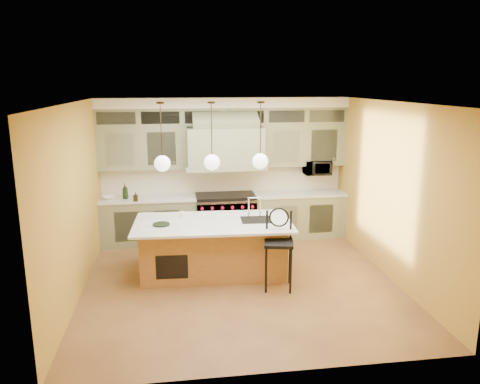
{
  "coord_description": "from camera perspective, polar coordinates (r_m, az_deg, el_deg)",
  "views": [
    {
      "loc": [
        -1.0,
        -7.07,
        3.2
      ],
      "look_at": [
        0.1,
        0.7,
        1.35
      ],
      "focal_mm": 35.0,
      "sensor_mm": 36.0,
      "label": 1
    }
  ],
  "objects": [
    {
      "name": "back_cabinetry",
      "position": [
        9.52,
        -1.87,
        2.56
      ],
      "size": [
        5.0,
        0.77,
        2.9
      ],
      "color": "gray",
      "rests_on": "floor"
    },
    {
      "name": "range",
      "position": [
        9.65,
        -1.77,
        -3.05
      ],
      "size": [
        1.2,
        0.74,
        0.96
      ],
      "color": "silver",
      "rests_on": "floor"
    },
    {
      "name": "ceiling",
      "position": [
        7.14,
        0.02,
        10.88
      ],
      "size": [
        5.0,
        5.0,
        0.0
      ],
      "primitive_type": "plane",
      "rotation": [
        3.14,
        0.0,
        0.0
      ],
      "color": "white",
      "rests_on": "wall_back"
    },
    {
      "name": "wall_front",
      "position": [
        4.99,
        4.08,
        -7.26
      ],
      "size": [
        5.0,
        0.0,
        5.0
      ],
      "primitive_type": "plane",
      "rotation": [
        -1.57,
        0.0,
        0.0
      ],
      "color": "#B68B32",
      "rests_on": "ground"
    },
    {
      "name": "pendant_center",
      "position": [
        7.64,
        -3.44,
        3.85
      ],
      "size": [
        0.26,
        0.26,
        1.11
      ],
      "color": "#2D2319",
      "rests_on": "ceiling"
    },
    {
      "name": "wall_back",
      "position": [
        9.78,
        -2.04,
        2.96
      ],
      "size": [
        5.0,
        0.0,
        5.0
      ],
      "primitive_type": "plane",
      "rotation": [
        1.57,
        0.0,
        0.0
      ],
      "color": "#B68B32",
      "rests_on": "ground"
    },
    {
      "name": "fruit_bowl",
      "position": [
        9.58,
        -15.62,
        -0.68
      ],
      "size": [
        0.29,
        0.29,
        0.06
      ],
      "primitive_type": "imported",
      "rotation": [
        0.0,
        0.0,
        0.16
      ],
      "color": "white",
      "rests_on": "back_cabinetry"
    },
    {
      "name": "oil_bottle_a",
      "position": [
        9.51,
        -13.82,
        0.09
      ],
      "size": [
        0.13,
        0.13,
        0.31
      ],
      "primitive_type": "imported",
      "rotation": [
        0.0,
        0.0,
        0.1
      ],
      "color": "black",
      "rests_on": "back_cabinetry"
    },
    {
      "name": "wall_right",
      "position": [
        8.08,
        17.86,
        0.13
      ],
      "size": [
        0.0,
        5.0,
        5.0
      ],
      "primitive_type": "plane",
      "rotation": [
        1.57,
        0.0,
        -1.57
      ],
      "color": "#B68B32",
      "rests_on": "ground"
    },
    {
      "name": "wall_left",
      "position": [
        7.43,
        -19.44,
        -1.1
      ],
      "size": [
        0.0,
        5.0,
        5.0
      ],
      "primitive_type": "plane",
      "rotation": [
        1.57,
        0.0,
        1.57
      ],
      "color": "#B68B32",
      "rests_on": "ground"
    },
    {
      "name": "kitchen_island",
      "position": [
        8.02,
        -3.25,
        -6.64
      ],
      "size": [
        2.68,
        1.49,
        1.35
      ],
      "rotation": [
        0.0,
        0.0,
        -0.04
      ],
      "color": "#935A34",
      "rests_on": "floor"
    },
    {
      "name": "oil_bottle_b",
      "position": [
        9.28,
        -12.6,
        -0.56
      ],
      "size": [
        0.09,
        0.09,
        0.18
      ],
      "primitive_type": "imported",
      "rotation": [
        0.0,
        0.0,
        -0.12
      ],
      "color": "black",
      "rests_on": "back_cabinetry"
    },
    {
      "name": "pendant_left",
      "position": [
        7.62,
        -9.45,
        3.67
      ],
      "size": [
        0.26,
        0.26,
        1.11
      ],
      "color": "#2D2319",
      "rests_on": "ceiling"
    },
    {
      "name": "counter_stool",
      "position": [
        7.39,
        4.73,
        -6.28
      ],
      "size": [
        0.53,
        0.53,
        1.27
      ],
      "rotation": [
        0.0,
        0.0,
        -0.21
      ],
      "color": "black",
      "rests_on": "floor"
    },
    {
      "name": "cup",
      "position": [
        8.16,
        -7.03,
        -2.71
      ],
      "size": [
        0.11,
        0.11,
        0.09
      ],
      "primitive_type": "imported",
      "rotation": [
        0.0,
        0.0,
        -0.14
      ],
      "color": "white",
      "rests_on": "kitchen_island"
    },
    {
      "name": "floor",
      "position": [
        7.82,
        0.02,
        -10.86
      ],
      "size": [
        5.0,
        5.0,
        0.0
      ],
      "primitive_type": "plane",
      "color": "brown",
      "rests_on": "ground"
    },
    {
      "name": "microwave",
      "position": [
        9.93,
        9.39,
        2.95
      ],
      "size": [
        0.54,
        0.37,
        0.3
      ],
      "primitive_type": "imported",
      "color": "black",
      "rests_on": "back_cabinetry"
    },
    {
      "name": "pendant_right",
      "position": [
        7.75,
        2.48,
        3.99
      ],
      "size": [
        0.26,
        0.26,
        1.11
      ],
      "color": "#2D2319",
      "rests_on": "ceiling"
    }
  ]
}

